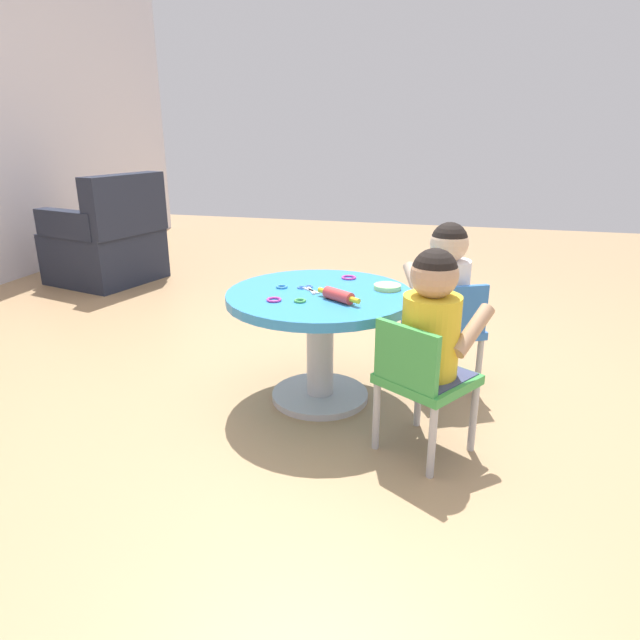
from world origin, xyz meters
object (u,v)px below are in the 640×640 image
Objects in this scene: rolling_pin at (338,295)px; craft_scissors at (308,289)px; craft_table at (320,322)px; seated_child_right at (446,279)px; child_chair_right at (446,329)px; seated_child_left at (432,319)px; child_chair_left at (422,380)px; armchair_dark at (108,243)px.

rolling_pin is 0.22m from craft_scissors.
seated_child_right reaches higher than craft_table.
rolling_pin is (-0.11, -0.11, 0.16)m from craft_table.
craft_scissors is at bearing 108.81° from child_chair_right.
seated_child_left is 0.66m from craft_scissors.
seated_child_right is (0.62, -0.04, 0.23)m from child_chair_left.
armchair_dark is 2.61m from craft_scissors.
rolling_pin is at bearing -126.94° from armchair_dark.
seated_child_left is at bearing -117.46° from rolling_pin.
child_chair_left is 0.23m from seated_child_left.
craft_table is 2.67m from armchair_dark.
rolling_pin is (-0.34, 0.43, 0.23)m from child_chair_right.
seated_child_left is 0.58m from seated_child_right.
child_chair_right is at bearing -116.70° from armchair_dark.
rolling_pin is 1.52× the size of craft_scissors.
rolling_pin is (-0.38, 0.41, 0.00)m from seated_child_right.
craft_scissors is (0.14, 0.17, -0.02)m from rolling_pin.
craft_scissors is at bearing 50.59° from rolling_pin.
child_chair_left is 0.49m from rolling_pin.
seated_child_right is (0.58, -0.02, 0.00)m from seated_child_left.
seated_child_left reaches higher than craft_table.
seated_child_left is 0.44m from rolling_pin.
seated_child_left is (-0.31, -0.50, 0.16)m from craft_table.
craft_table is at bearing 57.92° from seated_child_left.
seated_child_left is at bearing -121.43° from craft_scissors.
seated_child_right reaches higher than craft_scissors.
child_chair_right is 0.67m from craft_scissors.
armchair_dark is (1.35, 2.69, 0.00)m from child_chair_right.
armchair_dark reaches higher than seated_child_left.
craft_table is 0.59m from child_chair_left.
rolling_pin is at bearing -135.64° from craft_table.
seated_child_left is 0.59× the size of armchair_dark.
armchair_dark is (1.59, 2.15, -0.06)m from craft_table.
seated_child_right is at bearing -62.38° from craft_table.
craft_table is 1.52× the size of child_chair_right.
craft_scissors is (-1.56, -2.08, 0.20)m from armchair_dark.
craft_scissors is (-0.24, 0.58, -0.02)m from seated_child_right.
craft_scissors is at bearing 63.91° from craft_table.
seated_child_right reaches higher than child_chair_left.
child_chair_left is at bearing 173.87° from child_chair_right.
seated_child_left is at bearing 177.77° from seated_child_right.
armchair_dark reaches higher than craft_table.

